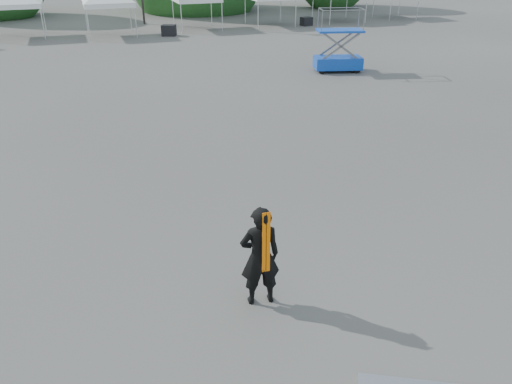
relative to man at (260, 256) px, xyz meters
name	(u,v)px	position (x,y,z in m)	size (l,w,h in m)	color
ground	(215,225)	(-0.07, 2.87, -0.97)	(120.00, 120.00, 0.00)	#474442
man	(260,256)	(0.00, 0.00, 0.00)	(0.75, 0.54, 1.93)	black
scissor_lift	(339,40)	(9.73, 15.50, 0.53)	(2.52, 1.70, 2.98)	#0B2A99
crate_mid	(169,30)	(3.75, 28.75, -0.61)	(0.93, 0.72, 0.72)	black
crate_east	(306,21)	(14.59, 29.80, -0.65)	(0.81, 0.63, 0.63)	black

